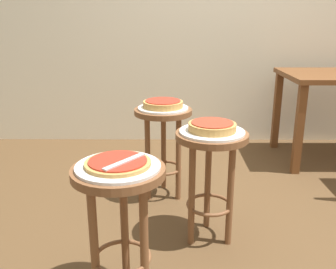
{
  "coord_description": "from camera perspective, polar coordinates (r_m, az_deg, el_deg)",
  "views": [
    {
      "loc": [
        -0.51,
        -2.06,
        1.2
      ],
      "look_at": [
        -0.53,
        -0.03,
        0.56
      ],
      "focal_mm": 39.79,
      "sensor_mm": 36.0,
      "label": 1
    }
  ],
  "objects": [
    {
      "name": "pizza_foreground",
      "position": [
        1.5,
        -7.69,
        -4.31
      ],
      "size": [
        0.27,
        0.27,
        0.02
      ],
      "color": "tan",
      "rests_on": "serving_plate_foreground"
    },
    {
      "name": "serving_plate_foreground",
      "position": [
        1.51,
        -7.67,
        -4.87
      ],
      "size": [
        0.35,
        0.35,
        0.01
      ],
      "primitive_type": "cylinder",
      "color": "silver",
      "rests_on": "stool_foreground"
    },
    {
      "name": "serving_plate_leftside",
      "position": [
        2.46,
        -0.77,
        4.08
      ],
      "size": [
        0.33,
        0.33,
        0.01
      ],
      "primitive_type": "cylinder",
      "color": "white",
      "rests_on": "stool_leftside"
    },
    {
      "name": "serving_plate_middle",
      "position": [
        1.96,
        6.76,
        0.43
      ],
      "size": [
        0.34,
        0.34,
        0.01
      ],
      "primitive_type": "cylinder",
      "color": "white",
      "rests_on": "stool_middle"
    },
    {
      "name": "stool_middle",
      "position": [
        2.02,
        6.59,
        -4.09
      ],
      "size": [
        0.38,
        0.38,
        0.63
      ],
      "color": "brown",
      "rests_on": "ground_plane"
    },
    {
      "name": "pizza_server_knife",
      "position": [
        1.48,
        -6.66,
        -4.11
      ],
      "size": [
        0.15,
        0.19,
        0.01
      ],
      "primitive_type": "cube",
      "rotation": [
        0.0,
        0.0,
        0.91
      ],
      "color": "silver",
      "rests_on": "pizza_foreground"
    },
    {
      "name": "pizza_middle",
      "position": [
        1.95,
        6.79,
        1.23
      ],
      "size": [
        0.25,
        0.25,
        0.05
      ],
      "color": "tan",
      "rests_on": "serving_plate_middle"
    },
    {
      "name": "pizza_leftside",
      "position": [
        2.46,
        -0.77,
        4.72
      ],
      "size": [
        0.26,
        0.26,
        0.05
      ],
      "color": "tan",
      "rests_on": "serving_plate_leftside"
    },
    {
      "name": "stool_foreground",
      "position": [
        1.58,
        -7.42,
        -10.46
      ],
      "size": [
        0.38,
        0.38,
        0.63
      ],
      "color": "brown",
      "rests_on": "ground_plane"
    },
    {
      "name": "stool_leftside",
      "position": [
        2.51,
        -0.75,
        0.38
      ],
      "size": [
        0.38,
        0.38,
        0.63
      ],
      "color": "brown",
      "rests_on": "ground_plane"
    },
    {
      "name": "ground_plane",
      "position": [
        2.44,
        12.75,
        -12.57
      ],
      "size": [
        6.0,
        6.0,
        0.0
      ],
      "primitive_type": "plane",
      "color": "brown"
    }
  ]
}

